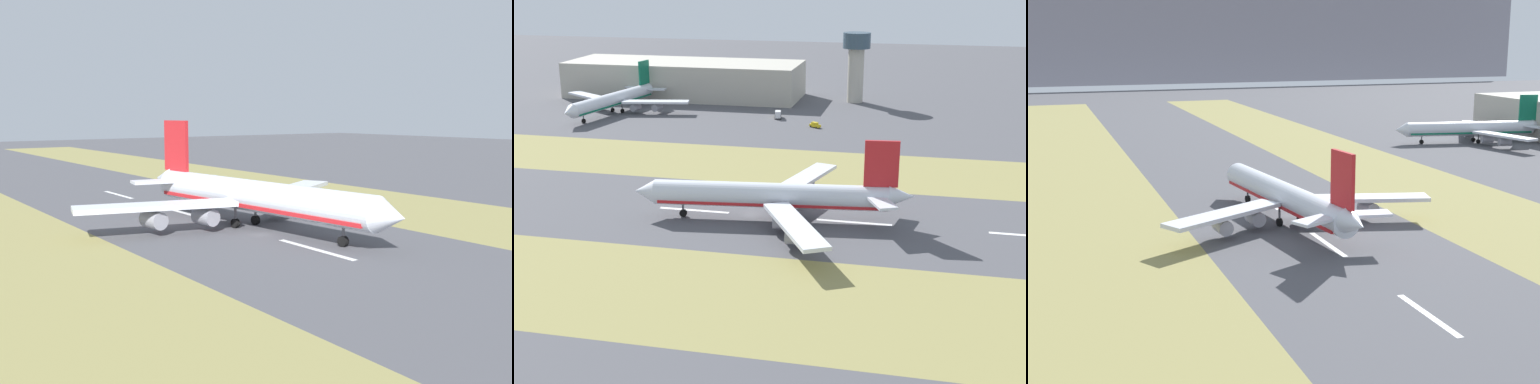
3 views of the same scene
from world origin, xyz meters
TOP-DOWN VIEW (x-y plane):
  - ground_plane at (0.00, 0.00)m, footprint 800.00×800.00m
  - grass_median_west at (-45.00, 0.00)m, footprint 40.00×600.00m
  - centreline_dash_near at (0.00, -65.37)m, footprint 1.20×18.00m
  - centreline_dash_mid at (0.00, -25.37)m, footprint 1.20×18.00m
  - centreline_dash_far at (0.00, 14.63)m, footprint 1.20×18.00m
  - airplane_main_jet at (-2.32, -7.26)m, footprint 63.70×67.18m

SIDE VIEW (x-z plane):
  - ground_plane at x=0.00m, z-range 0.00..0.00m
  - grass_median_west at x=-45.00m, z-range 0.00..0.01m
  - centreline_dash_near at x=0.00m, z-range 0.00..0.01m
  - centreline_dash_mid at x=0.00m, z-range 0.00..0.01m
  - centreline_dash_far at x=0.00m, z-range 0.00..0.01m
  - airplane_main_jet at x=-2.32m, z-range -4.08..16.12m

